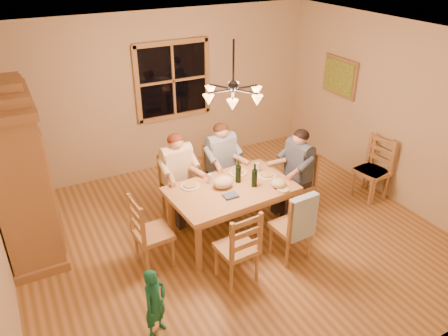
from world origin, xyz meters
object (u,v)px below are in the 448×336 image
wine_bottle_a (238,171)px  chair_end_right (295,194)px  armoire (20,178)px  chair_far_left (179,199)px  chair_spare_back (370,180)px  adult_woman (177,167)px  chair_near_left (237,258)px  chair_near_right (290,236)px  wine_bottle_b (255,175)px  dining_table (231,195)px  chair_far_right (222,186)px  adult_slate_man (298,162)px  child (155,303)px  adult_plaid_man (221,155)px  chair_spare_front (370,180)px  chair_end_left (154,243)px  chandelier (233,93)px

wine_bottle_a → chair_end_right: bearing=-1.0°
armoire → chair_far_left: armoire is taller
chair_spare_back → chair_far_left: bearing=70.6°
adult_woman → chair_near_left: bearing=90.0°
armoire → chair_near_right: 3.45m
chair_near_right → wine_bottle_b: wine_bottle_b is taller
dining_table → chair_far_right: 0.91m
chair_end_right → adult_slate_man: bearing=-93.9°
chair_near_right → chair_far_left: bearing=117.9°
dining_table → adult_woman: bearing=121.8°
chair_far_left → chair_near_left: 1.55m
child → adult_plaid_man: bearing=15.6°
armoire → chair_spare_front: 5.05m
chair_end_right → wine_bottle_b: size_ratio=3.00×
chair_near_right → chair_spare_back: same height
chair_end_right → chair_end_left: bearing=90.0°
adult_slate_man → child: (-2.63, -1.22, -0.43)m
chair_end_left → adult_slate_man: (2.27, 0.15, 0.54)m
chair_far_right → chair_spare_front: bearing=153.3°
chair_end_left → adult_plaid_man: (1.40, 0.87, 0.54)m
chair_spare_back → chair_far_right: bearing=64.3°
armoire → dining_table: (2.44, -0.97, -0.40)m
armoire → chair_far_right: size_ratio=2.32×
chair_spare_back → chandelier: bearing=85.9°
chair_end_left → chair_spare_front: same height
armoire → chair_far_right: (2.71, -0.17, -0.75)m
dining_table → wine_bottle_b: bearing=-20.0°
adult_plaid_man → child: (-1.76, -1.93, -0.43)m
armoire → adult_plaid_man: 2.72m
dining_table → wine_bottle_a: wine_bottle_a is taller
wine_bottle_b → chair_spare_front: bearing=-0.2°
adult_plaid_man → chair_near_right: bearing=93.4°
adult_plaid_man → chair_spare_front: size_ratio=0.88×
child → chair_near_left: bearing=-15.5°
chair_near_left → adult_woman: size_ratio=1.13×
chair_near_left → wine_bottle_b: (0.65, 0.69, 0.62)m
chair_end_right → chair_spare_back: bearing=-103.1°
dining_table → chair_near_right: bearing=-58.2°
chair_end_right → chandelier: bearing=93.2°
chair_end_left → chair_spare_back: 3.56m
chair_end_right → dining_table: bearing=90.0°
dining_table → chair_end_right: size_ratio=1.72×
chair_near_right → chair_end_left: (-1.60, 0.67, 0.00)m
chair_near_left → wine_bottle_b: wine_bottle_b is taller
wine_bottle_a → wine_bottle_b: same height
chair_far_left → chair_near_left: same height
dining_table → chair_end_left: chair_end_left is taller
chair_far_right → chair_spare_front: (2.16, -0.91, 0.00)m
chair_far_left → adult_slate_man: (1.60, -0.67, 0.54)m
dining_table → chair_end_right: (1.13, 0.08, -0.35)m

